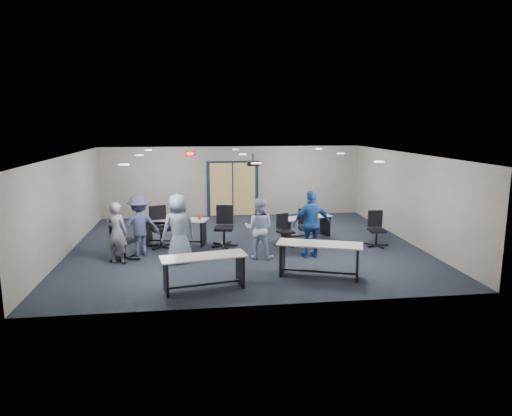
{
  "coord_description": "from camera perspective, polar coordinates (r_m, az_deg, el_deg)",
  "views": [
    {
      "loc": [
        -1.39,
        -13.01,
        3.6
      ],
      "look_at": [
        0.29,
        -0.3,
        1.19
      ],
      "focal_mm": 32.0,
      "sensor_mm": 36.0,
      "label": 1
    }
  ],
  "objects": [
    {
      "name": "back_wall",
      "position": [
        17.71,
        -2.95,
        3.33
      ],
      "size": [
        10.0,
        0.04,
        2.7
      ],
      "primitive_type": "cube",
      "color": "gray",
      "rests_on": "floor"
    },
    {
      "name": "right_wall",
      "position": [
        14.67,
        18.42,
        1.27
      ],
      "size": [
        0.04,
        9.0,
        2.7
      ],
      "primitive_type": "cube",
      "color": "gray",
      "rests_on": "floor"
    },
    {
      "name": "person_navy",
      "position": [
        12.34,
        6.98,
        -2.02
      ],
      "size": [
        1.11,
        0.55,
        1.82
      ],
      "primitive_type": "imported",
      "rotation": [
        0.0,
        0.0,
        3.24
      ],
      "color": "#1A4794",
      "rests_on": "floor"
    },
    {
      "name": "chair_back_a",
      "position": [
        13.56,
        -11.81,
        -2.36
      ],
      "size": [
        0.99,
        0.99,
        1.21
      ],
      "primitive_type": null,
      "rotation": [
        0.0,
        0.0,
        0.39
      ],
      "color": "black",
      "rests_on": "floor"
    },
    {
      "name": "ceiling_can_lights",
      "position": [
        13.37,
        -1.53,
        6.65
      ],
      "size": [
        6.24,
        5.74,
        0.02
      ],
      "primitive_type": null,
      "color": "silver",
      "rests_on": "ceiling"
    },
    {
      "name": "person_back",
      "position": [
        12.83,
        -14.38,
        -2.14
      ],
      "size": [
        1.21,
        0.88,
        1.68
      ],
      "primitive_type": "imported",
      "rotation": [
        0.0,
        0.0,
        3.41
      ],
      "color": "navy",
      "rests_on": "floor"
    },
    {
      "name": "table_front_right",
      "position": [
        10.92,
        7.93,
        -5.69
      ],
      "size": [
        2.09,
        1.3,
        0.8
      ],
      "rotation": [
        0.0,
        0.0,
        -0.35
      ],
      "color": "beige",
      "rests_on": "floor"
    },
    {
      "name": "chair_back_b",
      "position": [
        13.39,
        -4.03,
        -2.34
      ],
      "size": [
        0.87,
        0.87,
        1.2
      ],
      "primitive_type": null,
      "rotation": [
        0.0,
        0.0,
        -0.17
      ],
      "color": "black",
      "rests_on": "floor"
    },
    {
      "name": "double_door",
      "position": [
        17.72,
        -2.93,
        2.35
      ],
      "size": [
        2.0,
        0.07,
        2.2
      ],
      "color": "black",
      "rests_on": "back_wall"
    },
    {
      "name": "front_wall",
      "position": [
        8.92,
        1.71,
        -3.99
      ],
      "size": [
        10.0,
        0.04,
        2.7
      ],
      "primitive_type": "cube",
      "color": "gray",
      "rests_on": "floor"
    },
    {
      "name": "left_wall",
      "position": [
        13.69,
        -22.68,
        0.35
      ],
      "size": [
        0.04,
        9.0,
        2.7
      ],
      "primitive_type": "cube",
      "color": "gray",
      "rests_on": "floor"
    },
    {
      "name": "ceiling_projector",
      "position": [
        13.67,
        -0.38,
        5.62
      ],
      "size": [
        0.35,
        0.32,
        0.37
      ],
      "color": "black",
      "rests_on": "ceiling"
    },
    {
      "name": "person_plaid",
      "position": [
        11.94,
        -9.66,
        -2.55
      ],
      "size": [
        1.04,
        0.87,
        1.81
      ],
      "primitive_type": "imported",
      "rotation": [
        0.0,
        0.0,
        3.53
      ],
      "color": "slate",
      "rests_on": "floor"
    },
    {
      "name": "chair_loose_left",
      "position": [
        12.53,
        -16.18,
        -3.77
      ],
      "size": [
        0.98,
        0.98,
        1.15
      ],
      "primitive_type": null,
      "rotation": [
        0.0,
        0.0,
        1.07
      ],
      "color": "black",
      "rests_on": "floor"
    },
    {
      "name": "chair_loose_right",
      "position": [
        13.86,
        14.87,
        -2.56
      ],
      "size": [
        0.71,
        0.71,
        1.04
      ],
      "primitive_type": null,
      "rotation": [
        0.0,
        0.0,
        -0.1
      ],
      "color": "black",
      "rests_on": "floor"
    },
    {
      "name": "chair_back_c",
      "position": [
        13.42,
        3.74,
        -2.84
      ],
      "size": [
        0.77,
        0.77,
        0.95
      ],
      "primitive_type": null,
      "rotation": [
        0.0,
        0.0,
        0.36
      ],
      "color": "black",
      "rests_on": "floor"
    },
    {
      "name": "person_lightblue",
      "position": [
        12.18,
        0.39,
        -2.56
      ],
      "size": [
        0.95,
        0.83,
        1.64
      ],
      "primitive_type": "imported",
      "rotation": [
        0.0,
        0.0,
        2.83
      ],
      "color": "#B0BCE9",
      "rests_on": "floor"
    },
    {
      "name": "table_back_left",
      "position": [
        13.81,
        -10.05,
        -2.33
      ],
      "size": [
        2.02,
        1.1,
        1.07
      ],
      "rotation": [
        0.0,
        0.0,
        -0.25
      ],
      "color": "beige",
      "rests_on": "floor"
    },
    {
      "name": "chair_back_d",
      "position": [
        13.79,
        6.31,
        -2.34
      ],
      "size": [
        0.71,
        0.71,
        1.04
      ],
      "primitive_type": null,
      "rotation": [
        0.0,
        0.0,
        -0.1
      ],
      "color": "black",
      "rests_on": "floor"
    },
    {
      "name": "person_gray",
      "position": [
        12.28,
        -17.0,
        -2.99
      ],
      "size": [
        0.69,
        0.58,
        1.61
      ],
      "primitive_type": "imported",
      "rotation": [
        0.0,
        0.0,
        2.74
      ],
      "color": "gray",
      "rests_on": "floor"
    },
    {
      "name": "exit_sign",
      "position": [
        17.5,
        -8.24,
        6.76
      ],
      "size": [
        0.32,
        0.07,
        0.18
      ],
      "color": "black",
      "rests_on": "back_wall"
    },
    {
      "name": "ceiling",
      "position": [
        13.12,
        -1.42,
        6.7
      ],
      "size": [
        10.0,
        9.0,
        0.04
      ],
      "primitive_type": "cube",
      "color": "white",
      "rests_on": "back_wall"
    },
    {
      "name": "floor",
      "position": [
        13.57,
        -1.36,
        -4.74
      ],
      "size": [
        10.0,
        10.0,
        0.0
      ],
      "primitive_type": "plane",
      "color": "black",
      "rests_on": "ground"
    },
    {
      "name": "table_front_left",
      "position": [
        10.08,
        -6.54,
        -7.26
      ],
      "size": [
        1.94,
        0.96,
        0.75
      ],
      "rotation": [
        0.0,
        0.0,
        0.19
      ],
      "color": "beige",
      "rests_on": "floor"
    },
    {
      "name": "table_back_right",
      "position": [
        14.48,
        6.29,
        -1.94
      ],
      "size": [
        1.77,
        1.11,
        0.68
      ],
      "rotation": [
        0.0,
        0.0,
        0.36
      ],
      "color": "beige",
      "rests_on": "floor"
    }
  ]
}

